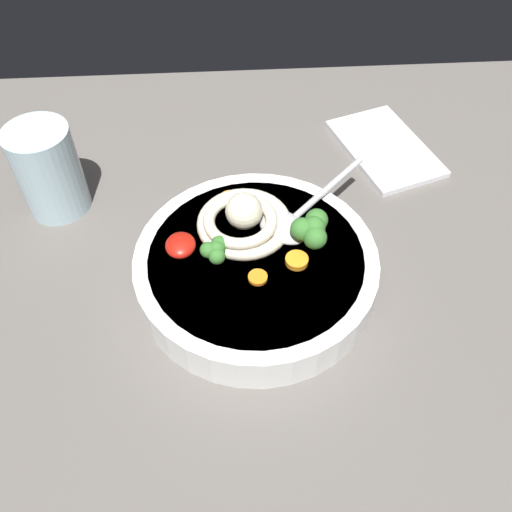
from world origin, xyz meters
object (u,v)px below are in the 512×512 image
soup_bowl (256,269)px  folded_napkin (385,148)px  soup_spoon (291,220)px  noodle_pile (243,220)px  drinking_glass (48,170)px

soup_bowl → folded_napkin: bearing=138.5°
soup_spoon → soup_bowl: bearing=-180.0°
noodle_pile → soup_spoon: 5.44cm
soup_bowl → drinking_glass: drinking_glass is taller
noodle_pile → folded_napkin: size_ratio=0.71×
soup_bowl → soup_spoon: soup_spoon is taller
noodle_pile → drinking_glass: (-10.01, -22.98, -0.34)cm
soup_bowl → folded_napkin: size_ratio=1.61×
folded_napkin → drinking_glass: bearing=-79.6°
soup_bowl → soup_spoon: size_ratio=1.81×
noodle_pile → drinking_glass: size_ratio=1.01×
soup_bowl → soup_spoon: (-4.28, 4.23, 3.04)cm
soup_bowl → soup_spoon: bearing=135.3°
soup_spoon → drinking_glass: drinking_glass is taller
drinking_glass → noodle_pile: bearing=66.5°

